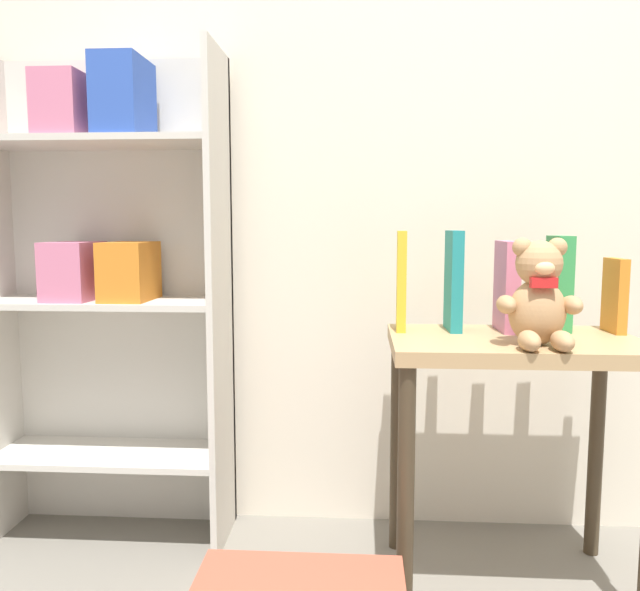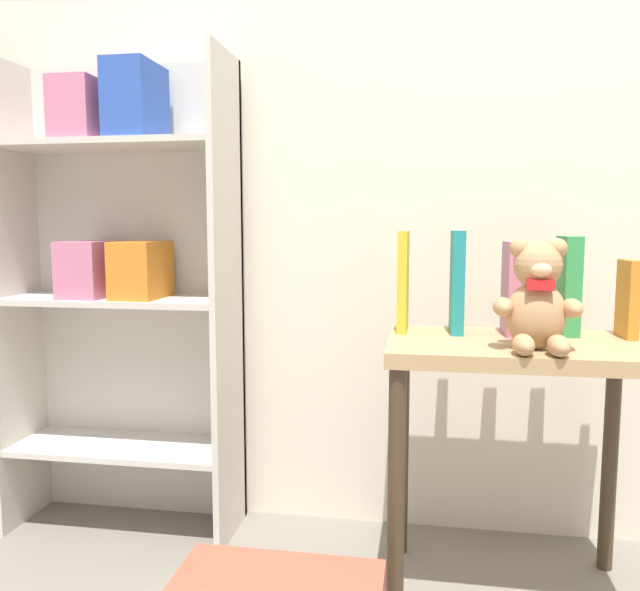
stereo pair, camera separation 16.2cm
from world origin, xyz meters
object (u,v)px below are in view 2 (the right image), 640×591
object	(u,v)px
book_standing_orange	(628,299)
book_standing_pink	(512,288)
book_standing_teal	(457,282)
book_standing_yellow	(403,282)
bookshelf_side	(123,265)
display_table	(515,389)
teddy_bear	(537,300)
book_standing_green	(568,286)

from	to	relation	value
book_standing_orange	book_standing_pink	bearing A→B (deg)	178.00
book_standing_teal	book_standing_yellow	bearing A→B (deg)	-177.19
bookshelf_side	display_table	size ratio (longest dim) A/B	2.17
display_table	book_standing_pink	world-z (taller)	book_standing_pink
book_standing_yellow	book_standing_teal	distance (m)	0.14
teddy_bear	book_standing_yellow	size ratio (longest dim) A/B	0.95
book_standing_teal	book_standing_pink	world-z (taller)	book_standing_teal
display_table	book_standing_pink	bearing A→B (deg)	90.00
book_standing_teal	bookshelf_side	bearing A→B (deg)	172.51
book_standing_yellow	book_standing_teal	size ratio (longest dim) A/B	1.00
book_standing_pink	bookshelf_side	bearing A→B (deg)	173.42
teddy_bear	book_standing_teal	xyz separation A→B (m)	(-0.16, 0.21, 0.02)
book_standing_orange	book_standing_teal	bearing A→B (deg)	177.81
book_standing_orange	display_table	bearing A→B (deg)	-161.85
bookshelf_side	teddy_bear	world-z (taller)	bookshelf_side
book_standing_yellow	book_standing_teal	xyz separation A→B (m)	(0.14, 0.01, 0.00)
display_table	book_standing_orange	size ratio (longest dim) A/B	3.36
bookshelf_side	teddy_bear	bearing A→B (deg)	-15.46
display_table	bookshelf_side	bearing A→B (deg)	169.17
display_table	book_standing_yellow	size ratio (longest dim) A/B	2.47
bookshelf_side	book_standing_orange	bearing A→B (deg)	-4.79
bookshelf_side	teddy_bear	size ratio (longest dim) A/B	5.65
book_standing_orange	bookshelf_side	bearing A→B (deg)	174.01
teddy_bear	book_standing_pink	world-z (taller)	teddy_bear
teddy_bear	book_standing_yellow	bearing A→B (deg)	146.89
display_table	book_standing_teal	world-z (taller)	book_standing_teal
bookshelf_side	book_standing_yellow	bearing A→B (deg)	-8.05
display_table	book_standing_green	bearing A→B (deg)	39.53
book_standing_yellow	book_standing_pink	xyz separation A→B (m)	(0.28, 0.01, -0.01)
teddy_bear	book_standing_orange	bearing A→B (deg)	38.64
teddy_bear	book_standing_green	bearing A→B (deg)	62.73
bookshelf_side	book_standing_orange	distance (m)	1.40
book_standing_pink	book_standing_orange	size ratio (longest dim) A/B	1.23
book_standing_pink	book_standing_orange	world-z (taller)	book_standing_pink
book_standing_teal	book_standing_orange	size ratio (longest dim) A/B	1.37
book_standing_yellow	bookshelf_side	bearing A→B (deg)	174.12
book_standing_yellow	book_standing_pink	world-z (taller)	book_standing_yellow
teddy_bear	book_standing_green	distance (m)	0.24
book_standing_yellow	book_standing_green	bearing A→B (deg)	4.83
book_standing_orange	book_standing_green	bearing A→B (deg)	171.81
display_table	teddy_bear	xyz separation A→B (m)	(0.03, -0.10, 0.23)
book_standing_pink	book_standing_orange	xyz separation A→B (m)	(0.28, -0.00, -0.02)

